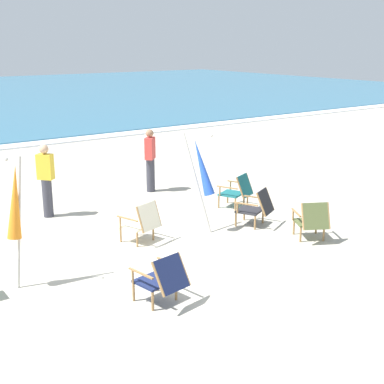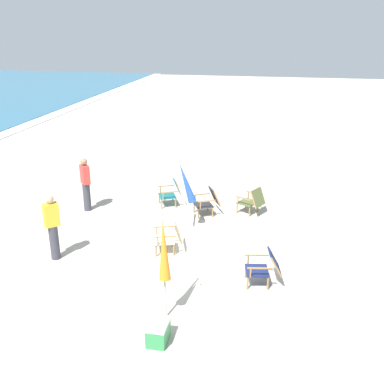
% 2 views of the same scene
% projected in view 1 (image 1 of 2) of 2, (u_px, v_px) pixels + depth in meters
% --- Properties ---
extents(ground_plane, '(80.00, 80.00, 0.00)m').
position_uv_depth(ground_plane, '(153.00, 258.00, 9.66)').
color(ground_plane, '#B7AF9E').
extents(beach_chair_mid_center, '(0.81, 0.87, 0.81)m').
position_uv_depth(beach_chair_mid_center, '(238.00, 190.00, 12.45)').
color(beach_chair_mid_center, '#196066').
rests_on(beach_chair_mid_center, ground).
extents(beach_chair_back_left, '(0.83, 0.89, 0.81)m').
position_uv_depth(beach_chair_back_left, '(257.00, 206.00, 11.22)').
color(beach_chair_back_left, '#28282D').
rests_on(beach_chair_back_left, ground).
extents(beach_chair_far_center, '(0.84, 0.89, 0.81)m').
position_uv_depth(beach_chair_far_center, '(312.00, 220.00, 10.39)').
color(beach_chair_far_center, '#515B33').
rests_on(beach_chair_far_center, ground).
extents(beach_chair_front_right, '(0.75, 0.81, 0.82)m').
position_uv_depth(beach_chair_front_right, '(142.00, 221.00, 10.27)').
color(beach_chair_front_right, beige).
rests_on(beach_chair_front_right, ground).
extents(beach_chair_front_left, '(0.70, 0.84, 0.78)m').
position_uv_depth(beach_chair_front_left, '(162.00, 278.00, 7.85)').
color(beach_chair_front_left, '#19234C').
rests_on(beach_chair_front_left, ground).
extents(umbrella_furled_blue, '(0.44, 0.71, 2.04)m').
position_uv_depth(umbrella_furled_blue, '(202.00, 168.00, 10.68)').
color(umbrella_furled_blue, '#B7B2A8').
rests_on(umbrella_furled_blue, ground).
extents(umbrella_furled_orange, '(0.42, 0.34, 2.11)m').
position_uv_depth(umbrella_furled_orange, '(15.00, 203.00, 8.18)').
color(umbrella_furled_orange, '#B7B2A8').
rests_on(umbrella_furled_orange, ground).
extents(person_near_chairs, '(0.38, 0.39, 1.63)m').
position_uv_depth(person_near_chairs, '(46.00, 180.00, 11.71)').
color(person_near_chairs, '#383842').
rests_on(person_near_chairs, ground).
extents(person_by_waterline, '(0.39, 0.38, 1.63)m').
position_uv_depth(person_by_waterline, '(150.00, 160.00, 13.72)').
color(person_by_waterline, '#383842').
rests_on(person_by_waterline, ground).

